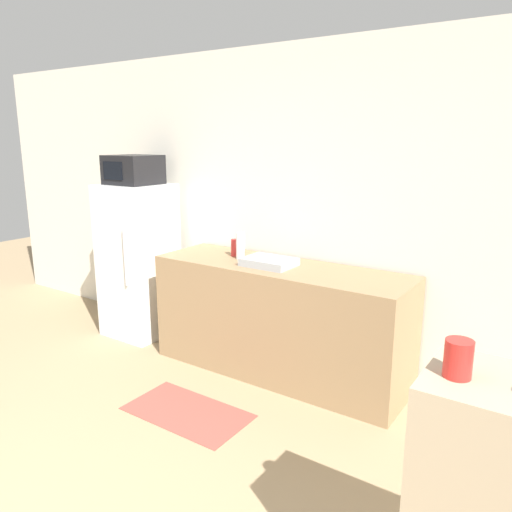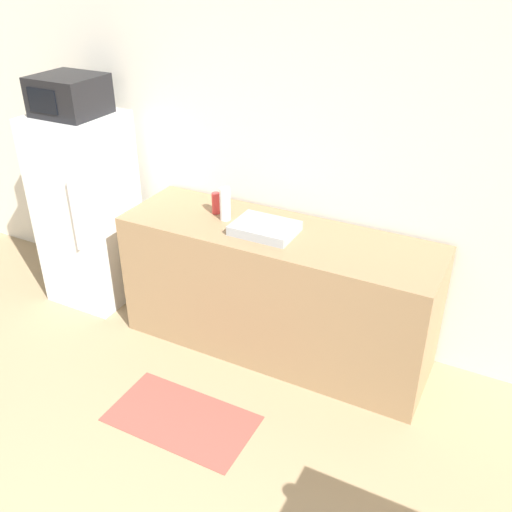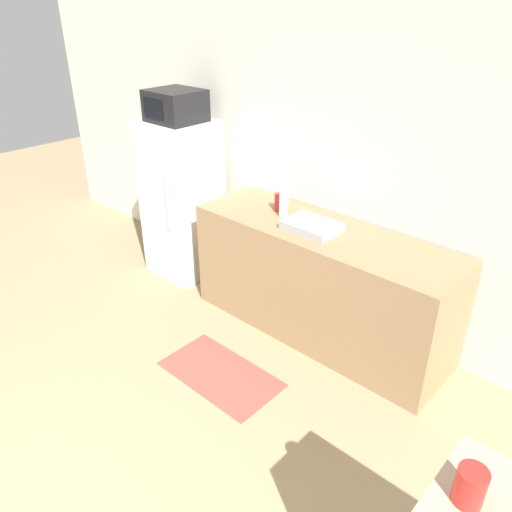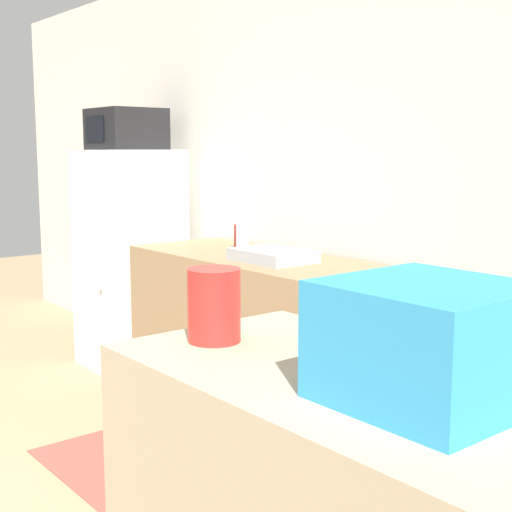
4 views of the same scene
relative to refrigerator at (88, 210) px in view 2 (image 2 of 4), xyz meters
name	(u,v)px [view 2 (image 2 of 4)]	position (x,y,z in m)	size (l,w,h in m)	color
wall_back	(308,154)	(1.60, 0.40, 0.57)	(8.00, 0.06, 2.60)	silver
refrigerator	(88,210)	(0.00, 0.00, 0.00)	(0.58, 0.60, 1.45)	white
microwave	(69,95)	(0.00, 0.00, 0.86)	(0.44, 0.41, 0.26)	black
counter	(276,291)	(1.56, 0.03, -0.28)	(2.08, 0.63, 0.90)	#937551
sink_basin	(265,228)	(1.50, -0.02, 0.20)	(0.39, 0.29, 0.06)	#9EA3A8
bottle_tall	(225,204)	(1.18, 0.04, 0.28)	(0.07, 0.07, 0.22)	silver
bottle_short	(216,203)	(1.08, 0.09, 0.24)	(0.06, 0.06, 0.15)	red
kitchen_rug	(182,418)	(1.37, -0.87, -0.72)	(0.87, 0.48, 0.01)	#99473D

